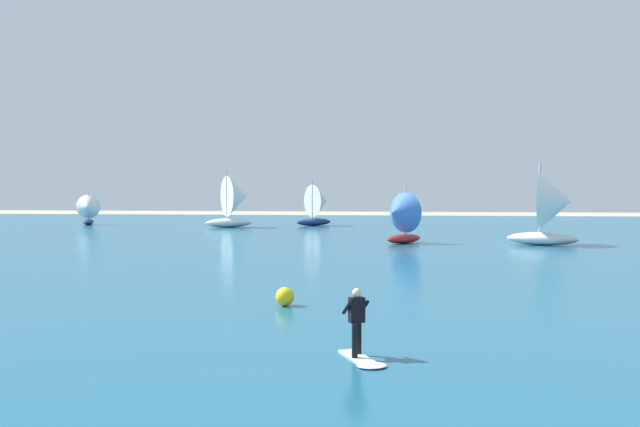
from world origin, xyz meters
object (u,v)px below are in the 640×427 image
at_px(sailboat_mid_right, 236,201).
at_px(marker_buoy, 285,297).
at_px(sailboat_near_shore, 87,209).
at_px(kitesurfer, 360,334).
at_px(sailboat_outermost, 319,204).
at_px(sailboat_center_horizon, 553,208).
at_px(sailboat_far_right, 400,217).

distance_m(sailboat_mid_right, marker_buoy, 45.58).
bearing_deg(sailboat_near_shore, sailboat_mid_right, -9.22).
xyz_separation_m(kitesurfer, sailboat_outermost, (-6.58, 54.89, 1.51)).
height_order(sailboat_center_horizon, sailboat_far_right, sailboat_center_horizon).
bearing_deg(sailboat_far_right, sailboat_outermost, 110.15).
bearing_deg(sailboat_far_right, sailboat_near_shore, 146.99).
bearing_deg(sailboat_outermost, sailboat_mid_right, -155.06).
distance_m(sailboat_mid_right, sailboat_center_horizon, 31.61).
xyz_separation_m(kitesurfer, marker_buoy, (-2.87, 7.25, -0.28)).
height_order(sailboat_mid_right, sailboat_center_horizon, sailboat_center_horizon).
bearing_deg(kitesurfer, sailboat_center_horizon, 70.72).
relative_size(sailboat_near_shore, sailboat_far_right, 0.85).
distance_m(sailboat_outermost, sailboat_far_right, 22.80).
bearing_deg(sailboat_near_shore, sailboat_far_right, -33.01).
bearing_deg(kitesurfer, sailboat_mid_right, 105.51).
height_order(sailboat_near_shore, marker_buoy, sailboat_near_shore).
bearing_deg(sailboat_mid_right, marker_buoy, -75.53).
bearing_deg(sailboat_center_horizon, sailboat_mid_right, 144.74).
xyz_separation_m(sailboat_outermost, sailboat_center_horizon, (18.15, -21.81, 0.45)).
bearing_deg(sailboat_mid_right, sailboat_near_shore, 170.78).
distance_m(kitesurfer, sailboat_far_right, 33.53).
bearing_deg(sailboat_center_horizon, sailboat_far_right, 177.75).
distance_m(sailboat_near_shore, marker_buoy, 54.09).
bearing_deg(sailboat_far_right, sailboat_mid_right, 131.01).
height_order(kitesurfer, sailboat_far_right, sailboat_far_right).
distance_m(kitesurfer, sailboat_outermost, 55.30).
bearing_deg(sailboat_near_shore, sailboat_outermost, 2.36).
bearing_deg(sailboat_outermost, sailboat_center_horizon, -50.23).
relative_size(kitesurfer, sailboat_far_right, 0.50).
height_order(sailboat_far_right, marker_buoy, sailboat_far_right).
bearing_deg(sailboat_outermost, marker_buoy, -85.54).
bearing_deg(sailboat_near_shore, kitesurfer, -60.76).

